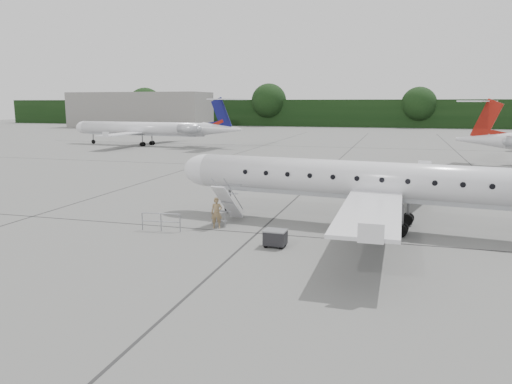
% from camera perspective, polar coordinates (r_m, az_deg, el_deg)
% --- Properties ---
extents(ground, '(320.00, 320.00, 0.00)m').
position_cam_1_polar(ground, '(22.23, 8.47, -8.33)').
color(ground, slate).
rests_on(ground, ground).
extents(treeline, '(260.00, 4.00, 8.00)m').
position_cam_1_polar(treeline, '(150.98, 15.26, 8.65)').
color(treeline, black).
rests_on(treeline, ground).
extents(terminal_building, '(40.00, 14.00, 10.00)m').
position_cam_1_polar(terminal_building, '(149.76, -13.10, 9.11)').
color(terminal_building, slate).
rests_on(terminal_building, ground).
extents(main_regional_jet, '(31.69, 24.60, 7.50)m').
position_cam_1_polar(main_regional_jet, '(28.63, 14.90, 3.28)').
color(main_regional_jet, silver).
rests_on(main_regional_jet, ground).
extents(airstair, '(1.16, 2.59, 2.35)m').
position_cam_1_polar(airstair, '(29.45, -3.25, -1.28)').
color(airstair, silver).
rests_on(airstair, ground).
extents(passenger, '(0.73, 0.57, 1.76)m').
position_cam_1_polar(passenger, '(28.29, -4.52, -2.39)').
color(passenger, olive).
rests_on(passenger, ground).
extents(safety_railing, '(2.20, 0.30, 1.00)m').
position_cam_1_polar(safety_railing, '(28.09, -10.80, -3.42)').
color(safety_railing, gray).
rests_on(safety_railing, ground).
extents(baggage_cart, '(1.09, 0.90, 0.92)m').
position_cam_1_polar(baggage_cart, '(24.66, 2.22, -5.25)').
color(baggage_cart, black).
rests_on(baggage_cart, ground).
extents(bg_regional_left, '(31.39, 23.83, 7.78)m').
position_cam_1_polar(bg_regional_left, '(85.75, -13.00, 7.80)').
color(bg_regional_left, silver).
rests_on(bg_regional_left, ground).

